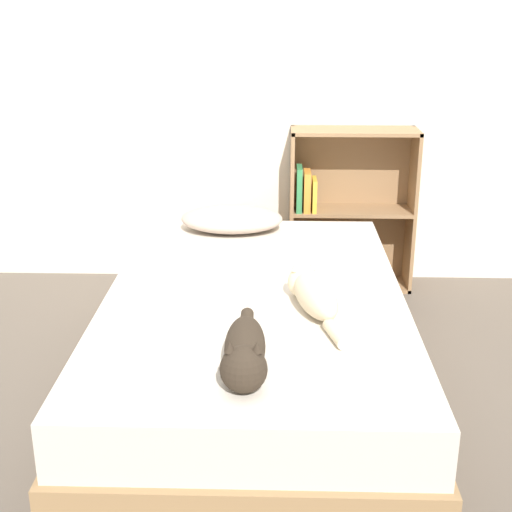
{
  "coord_description": "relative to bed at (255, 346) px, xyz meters",
  "views": [
    {
      "loc": [
        0.08,
        -2.68,
        1.62
      ],
      "look_at": [
        0.0,
        0.15,
        0.58
      ],
      "focal_mm": 50.0,
      "sensor_mm": 36.0,
      "label": 1
    }
  ],
  "objects": [
    {
      "name": "pillow",
      "position": [
        -0.14,
        0.81,
        0.31
      ],
      "size": [
        0.52,
        0.35,
        0.12
      ],
      "color": "#B29E8E",
      "rests_on": "bed"
    },
    {
      "name": "bed",
      "position": [
        0.0,
        0.0,
        0.0
      ],
      "size": [
        1.24,
        2.03,
        0.48
      ],
      "color": "#99754C",
      "rests_on": "ground_plane"
    },
    {
      "name": "cat_light",
      "position": [
        0.23,
        -0.17,
        0.31
      ],
      "size": [
        0.22,
        0.53,
        0.15
      ],
      "rotation": [
        0.0,
        0.0,
        1.83
      ],
      "color": "beige",
      "rests_on": "bed"
    },
    {
      "name": "ground_plane",
      "position": [
        0.0,
        0.0,
        -0.24
      ],
      "size": [
        8.0,
        8.0,
        0.0
      ],
      "primitive_type": "plane",
      "color": "brown"
    },
    {
      "name": "bookshelf",
      "position": [
        0.49,
        1.31,
        0.24
      ],
      "size": [
        0.71,
        0.26,
        0.93
      ],
      "color": "#8E6B47",
      "rests_on": "ground_plane"
    },
    {
      "name": "cat_dark",
      "position": [
        -0.01,
        -0.66,
        0.31
      ],
      "size": [
        0.15,
        0.59,
        0.17
      ],
      "rotation": [
        0.0,
        0.0,
        4.73
      ],
      "color": "#33281E",
      "rests_on": "bed"
    },
    {
      "name": "wall_back",
      "position": [
        0.0,
        1.44,
        1.01
      ],
      "size": [
        8.0,
        0.06,
        2.5
      ],
      "color": "silver",
      "rests_on": "ground_plane"
    }
  ]
}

